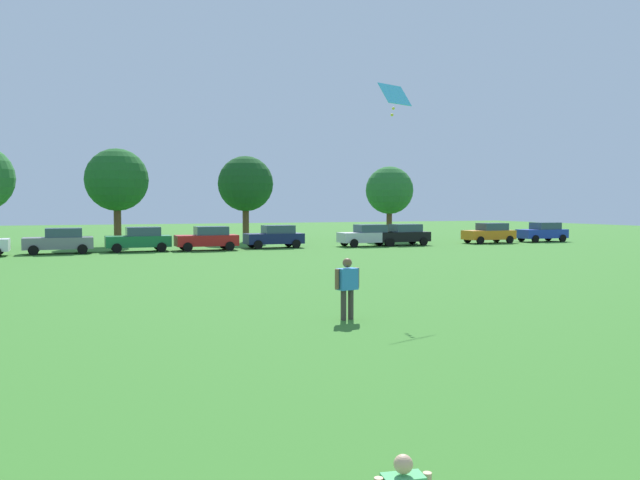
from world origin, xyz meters
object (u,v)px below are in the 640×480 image
(adult_bystander, at_px, (347,283))
(parked_car_black_6, at_px, (403,235))
(parked_car_silver_5, at_px, (367,235))
(parked_car_red_3, at_px, (208,238))
(tree_center, at_px, (117,180))
(parked_car_blue_8, at_px, (543,232))
(parked_car_green_2, at_px, (139,239))
(tree_far_right, at_px, (389,191))
(kite, at_px, (395,96))
(parked_car_gray_1, at_px, (60,241))
(parked_car_orange_7, at_px, (489,233))
(tree_right, at_px, (246,184))
(parked_car_navy_4, at_px, (275,236))

(adult_bystander, relative_size, parked_car_black_6, 0.40)
(parked_car_silver_5, xyz_separation_m, parked_car_black_6, (3.08, -0.01, 0.00))
(parked_car_red_3, xyz_separation_m, tree_center, (-5.55, 7.70, 4.28))
(parked_car_black_6, height_order, parked_car_blue_8, same)
(parked_car_green_2, height_order, tree_center, tree_center)
(parked_car_green_2, bearing_deg, adult_bystander, 95.26)
(parked_car_red_3, relative_size, tree_far_right, 0.64)
(parked_car_silver_5, height_order, tree_far_right, tree_far_right)
(kite, height_order, parked_car_gray_1, kite)
(parked_car_blue_8, bearing_deg, parked_car_orange_7, 1.13)
(parked_car_silver_5, bearing_deg, adult_bystander, 63.41)
(parked_car_red_3, distance_m, tree_center, 10.41)
(parked_car_orange_7, height_order, tree_center, tree_center)
(parked_car_black_6, xyz_separation_m, tree_far_right, (2.33, 6.78, 3.65))
(adult_bystander, height_order, parked_car_black_6, adult_bystander)
(parked_car_black_6, relative_size, parked_car_blue_8, 1.00)
(adult_bystander, xyz_separation_m, parked_car_gray_1, (-7.77, 29.12, -0.16))
(parked_car_black_6, xyz_separation_m, parked_car_blue_8, (13.90, 0.12, 0.00))
(tree_far_right, bearing_deg, tree_right, 169.79)
(kite, bearing_deg, parked_car_black_6, 60.68)
(parked_car_gray_1, bearing_deg, parked_car_green_2, -178.39)
(parked_car_red_3, height_order, parked_car_blue_8, same)
(kite, height_order, parked_car_silver_5, kite)
(parked_car_black_6, bearing_deg, parked_car_gray_1, -1.13)
(kite, distance_m, parked_car_red_3, 26.17)
(parked_car_navy_4, bearing_deg, tree_right, -89.46)
(parked_car_gray_1, relative_size, parked_car_red_3, 1.00)
(parked_car_red_3, height_order, parked_car_silver_5, same)
(parked_car_green_2, bearing_deg, parked_car_orange_7, 178.73)
(tree_center, bearing_deg, parked_car_green_2, -82.52)
(adult_bystander, relative_size, parked_car_red_3, 0.40)
(parked_car_orange_7, xyz_separation_m, tree_center, (-29.30, 7.79, 4.28))
(parked_car_gray_1, bearing_deg, parked_car_orange_7, 179.17)
(parked_car_gray_1, distance_m, parked_car_orange_7, 33.43)
(parked_car_green_2, relative_size, tree_far_right, 0.64)
(parked_car_gray_1, height_order, parked_car_blue_8, same)
(parked_car_gray_1, relative_size, parked_car_orange_7, 1.00)
(tree_right, bearing_deg, kite, -96.40)
(parked_car_green_2, distance_m, parked_car_blue_8, 34.02)
(parked_car_red_3, xyz_separation_m, parked_car_silver_5, (12.42, -0.09, 0.00))
(parked_car_green_2, relative_size, parked_car_orange_7, 1.00)
(adult_bystander, xyz_separation_m, parked_car_red_3, (1.91, 28.73, -0.16))
(parked_car_orange_7, distance_m, tree_right, 21.12)
(parked_car_orange_7, height_order, tree_far_right, tree_far_right)
(parked_car_gray_1, xyz_separation_m, parked_car_blue_8, (39.09, -0.37, 0.00))
(kite, height_order, parked_car_red_3, kite)
(kite, distance_m, parked_car_green_2, 27.30)
(parked_car_navy_4, distance_m, parked_car_black_6, 10.34)
(parked_car_red_3, bearing_deg, adult_bystander, 86.19)
(parked_car_silver_5, relative_size, tree_right, 0.58)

